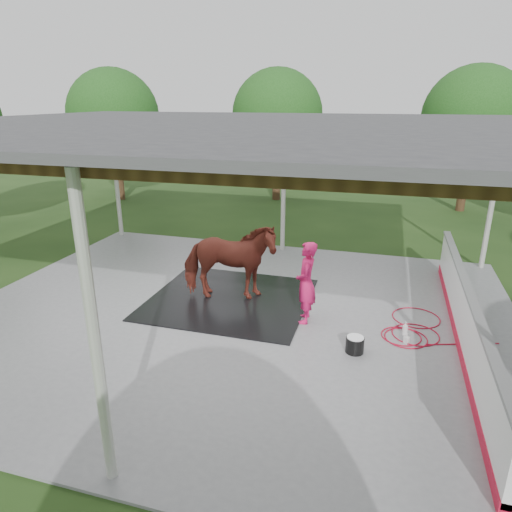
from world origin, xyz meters
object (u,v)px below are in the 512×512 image
(dasher_board, at_px, (464,319))
(handler, at_px, (306,282))
(wash_bucket, at_px, (355,344))
(horse, at_px, (229,262))

(dasher_board, distance_m, handler, 3.07)
(handler, relative_size, wash_bucket, 5.15)
(horse, relative_size, wash_bucket, 6.38)
(horse, height_order, handler, horse)
(dasher_board, xyz_separation_m, horse, (-4.94, 0.70, 0.40))
(handler, bearing_deg, wash_bucket, 41.41)
(horse, bearing_deg, wash_bucket, -131.05)
(horse, distance_m, wash_bucket, 3.48)
(horse, distance_m, handler, 1.97)
(dasher_board, relative_size, horse, 3.70)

